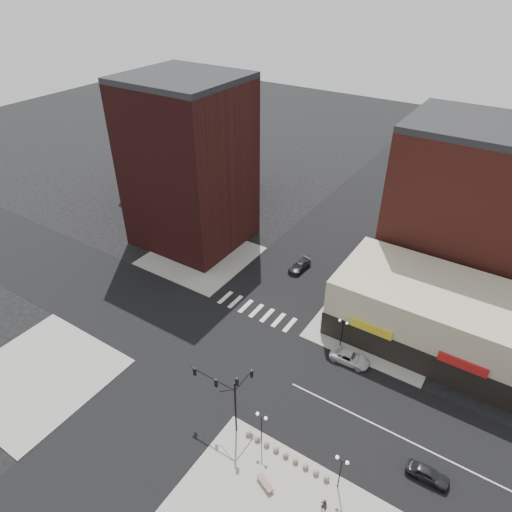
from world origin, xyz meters
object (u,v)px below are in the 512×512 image
Objects in this scene: street_lamp_se_a at (262,422)px; pedestrian at (324,505)px; dark_sedan_east at (428,474)px; dark_sedan_north at (300,266)px; white_suv at (350,358)px; stone_bench at (265,484)px; traffic_signal at (229,391)px; street_lamp_se_b at (341,466)px; street_lamp_ne at (343,327)px.

street_lamp_se_a is 2.67× the size of pedestrian.
dark_sedan_east is 0.87× the size of dark_sedan_north.
white_suv is 2.34× the size of stone_bench.
street_lamp_se_a reaches higher than pedestrian.
street_lamp_se_a is at bearing -2.57° from traffic_signal.
stone_bench is at bearing -147.93° from street_lamp_se_b.
dark_sedan_east is 1.94× the size of stone_bench.
pedestrian is (-0.14, -2.56, -2.39)m from street_lamp_se_b.
street_lamp_se_b is 0.95× the size of dark_sedan_north.
traffic_signal is 2.04× the size of dark_sedan_east.
street_lamp_se_b is 0.91× the size of white_suv.
street_lamp_ne is at bearing 86.42° from street_lamp_se_a.
traffic_signal is 1.87× the size of street_lamp_se_b.
traffic_signal reaches higher than street_lamp_ne.
street_lamp_ne is (4.76, 15.83, -1.67)m from traffic_signal.
traffic_signal is 12.61m from pedestrian.
traffic_signal reaches higher than street_lamp_se_b.
dark_sedan_east is (13.39, -10.84, -2.64)m from street_lamp_ne.
street_lamp_ne is at bearing 113.63° from street_lamp_se_b.
street_lamp_ne is 0.95× the size of dark_sedan_north.
white_suv is at bearing -38.81° from street_lamp_ne.
traffic_signal reaches higher than stone_bench.
stone_bench is at bearing -62.13° from dark_sedan_north.
dark_sedan_east is 14.60m from stone_bench.
white_suv is at bearing 65.18° from traffic_signal.
street_lamp_se_b is at bearing -66.37° from street_lamp_ne.
traffic_signal reaches higher than pedestrian.
traffic_signal reaches higher than dark_sedan_north.
white_suv is 1.20× the size of dark_sedan_east.
street_lamp_se_b is 1.00× the size of street_lamp_ne.
dark_sedan_north is (-11.84, 11.64, -2.66)m from street_lamp_ne.
dark_sedan_north is at bearing 111.42° from street_lamp_se_a.
street_lamp_se_a is at bearing -93.58° from street_lamp_ne.
street_lamp_se_a is 0.91× the size of white_suv.
street_lamp_se_a is 15.51m from dark_sedan_east.
dark_sedan_north is (-25.23, 22.48, -0.01)m from dark_sedan_east.
dark_sedan_north is at bearing 104.45° from traffic_signal.
dark_sedan_east is (14.39, 5.16, -2.64)m from street_lamp_se_a.
traffic_signal is 16.37m from white_suv.
street_lamp_ne is at bearing 49.69° from dark_sedan_east.
white_suv reaches higher than stone_bench.
pedestrian is (-6.53, -7.72, 0.25)m from dark_sedan_east.
dark_sedan_east is 10.11m from pedestrian.
street_lamp_se_b is 8.63m from dark_sedan_east.
street_lamp_se_b reaches higher than stone_bench.
street_lamp_se_a and street_lamp_ne have the same top height.
dark_sedan_east is at bearing -39.00° from street_lamp_ne.
traffic_signal is at bearing 152.37° from white_suv.
street_lamp_se_a is 5.18m from stone_bench.
stone_bench is (-5.30, -0.85, -0.54)m from pedestrian.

